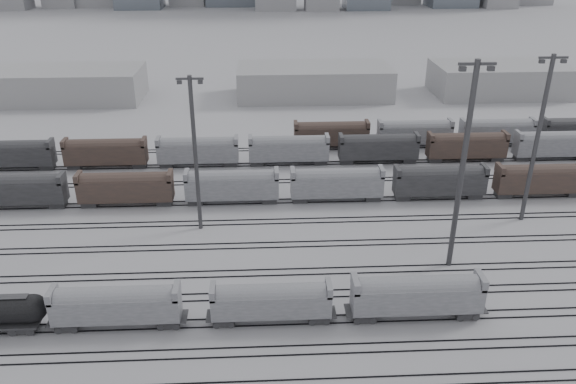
{
  "coord_description": "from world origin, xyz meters",
  "views": [
    {
      "loc": [
        -4.07,
        -50.6,
        40.73
      ],
      "look_at": [
        -0.2,
        27.11,
        4.0
      ],
      "focal_mm": 35.0,
      "sensor_mm": 36.0,
      "label": 1
    }
  ],
  "objects_px": {
    "hopper_car_b": "(271,300)",
    "hopper_car_c": "(417,294)",
    "light_mast_c": "(463,164)",
    "hopper_car_a": "(116,304)"
  },
  "relations": [
    {
      "from": "hopper_car_b",
      "to": "light_mast_c",
      "type": "height_order",
      "value": "light_mast_c"
    },
    {
      "from": "hopper_car_a",
      "to": "light_mast_c",
      "type": "height_order",
      "value": "light_mast_c"
    },
    {
      "from": "hopper_car_b",
      "to": "hopper_car_c",
      "type": "bearing_deg",
      "value": 0.0
    },
    {
      "from": "hopper_car_c",
      "to": "light_mast_c",
      "type": "xyz_separation_m",
      "value": [
        7.39,
        10.81,
        11.21
      ]
    },
    {
      "from": "hopper_car_a",
      "to": "light_mast_c",
      "type": "distance_m",
      "value": 43.94
    },
    {
      "from": "hopper_car_a",
      "to": "hopper_car_c",
      "type": "distance_m",
      "value": 33.65
    },
    {
      "from": "hopper_car_a",
      "to": "light_mast_c",
      "type": "bearing_deg",
      "value": 14.75
    },
    {
      "from": "hopper_car_b",
      "to": "hopper_car_c",
      "type": "relative_size",
      "value": 0.91
    },
    {
      "from": "hopper_car_a",
      "to": "light_mast_c",
      "type": "relative_size",
      "value": 0.52
    },
    {
      "from": "hopper_car_b",
      "to": "light_mast_c",
      "type": "bearing_deg",
      "value": 24.34
    }
  ]
}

